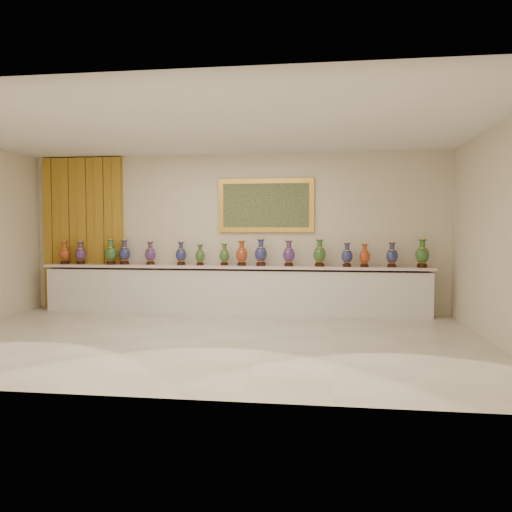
# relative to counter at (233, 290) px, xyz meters

# --- Properties ---
(ground) EXTENTS (8.00, 8.00, 0.00)m
(ground) POSITION_rel_counter_xyz_m (0.00, -2.27, -0.44)
(ground) COLOR beige
(ground) RESTS_ON ground
(room) EXTENTS (8.00, 8.00, 8.00)m
(room) POSITION_rel_counter_xyz_m (-2.45, 0.17, 1.15)
(room) COLOR beige
(room) RESTS_ON ground
(counter) EXTENTS (7.28, 0.48, 0.90)m
(counter) POSITION_rel_counter_xyz_m (0.00, 0.00, 0.00)
(counter) COLOR white
(counter) RESTS_ON ground
(vase_0) EXTENTS (0.21, 0.21, 0.45)m
(vase_0) POSITION_rel_counter_xyz_m (-3.32, -0.04, 0.67)
(vase_0) COLOR black
(vase_0) RESTS_ON counter
(vase_1) EXTENTS (0.21, 0.21, 0.44)m
(vase_1) POSITION_rel_counter_xyz_m (-3.01, -0.00, 0.66)
(vase_1) COLOR black
(vase_1) RESTS_ON counter
(vase_2) EXTENTS (0.26, 0.26, 0.49)m
(vase_2) POSITION_rel_counter_xyz_m (-2.37, -0.05, 0.68)
(vase_2) COLOR black
(vase_2) RESTS_ON counter
(vase_3) EXTENTS (0.26, 0.26, 0.47)m
(vase_3) POSITION_rel_counter_xyz_m (-2.12, 0.01, 0.68)
(vase_3) COLOR black
(vase_3) RESTS_ON counter
(vase_4) EXTENTS (0.25, 0.25, 0.44)m
(vase_4) POSITION_rel_counter_xyz_m (-1.60, 0.00, 0.66)
(vase_4) COLOR black
(vase_4) RESTS_ON counter
(vase_5) EXTENTS (0.26, 0.26, 0.44)m
(vase_5) POSITION_rel_counter_xyz_m (-0.99, -0.02, 0.66)
(vase_5) COLOR black
(vase_5) RESTS_ON counter
(vase_6) EXTENTS (0.24, 0.24, 0.39)m
(vase_6) POSITION_rel_counter_xyz_m (-0.61, -0.02, 0.64)
(vase_6) COLOR black
(vase_6) RESTS_ON counter
(vase_7) EXTENTS (0.23, 0.23, 0.41)m
(vase_7) POSITION_rel_counter_xyz_m (-0.16, 0.01, 0.65)
(vase_7) COLOR black
(vase_7) RESTS_ON counter
(vase_8) EXTENTS (0.26, 0.26, 0.47)m
(vase_8) POSITION_rel_counter_xyz_m (0.18, -0.05, 0.67)
(vase_8) COLOR black
(vase_8) RESTS_ON counter
(vase_9) EXTENTS (0.25, 0.25, 0.50)m
(vase_9) POSITION_rel_counter_xyz_m (0.54, -0.03, 0.69)
(vase_9) COLOR black
(vase_9) RESTS_ON counter
(vase_10) EXTENTS (0.22, 0.22, 0.47)m
(vase_10) POSITION_rel_counter_xyz_m (1.06, -0.05, 0.68)
(vase_10) COLOR black
(vase_10) RESTS_ON counter
(vase_11) EXTENTS (0.30, 0.30, 0.49)m
(vase_11) POSITION_rel_counter_xyz_m (1.62, -0.03, 0.69)
(vase_11) COLOR black
(vase_11) RESTS_ON counter
(vase_12) EXTENTS (0.25, 0.25, 0.44)m
(vase_12) POSITION_rel_counter_xyz_m (2.11, -0.06, 0.66)
(vase_12) COLOR black
(vase_12) RESTS_ON counter
(vase_13) EXTENTS (0.25, 0.25, 0.42)m
(vase_13) POSITION_rel_counter_xyz_m (2.42, -0.06, 0.65)
(vase_13) COLOR black
(vase_13) RESTS_ON counter
(vase_14) EXTENTS (0.23, 0.23, 0.45)m
(vase_14) POSITION_rel_counter_xyz_m (2.90, -0.04, 0.66)
(vase_14) COLOR black
(vase_14) RESTS_ON counter
(vase_15) EXTENTS (0.24, 0.24, 0.51)m
(vase_15) POSITION_rel_counter_xyz_m (3.42, -0.06, 0.69)
(vase_15) COLOR black
(vase_15) RESTS_ON counter
(label_card) EXTENTS (0.10, 0.06, 0.00)m
(label_card) POSITION_rel_counter_xyz_m (-1.53, -0.14, 0.47)
(label_card) COLOR white
(label_card) RESTS_ON counter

